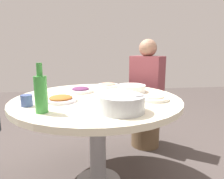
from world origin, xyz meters
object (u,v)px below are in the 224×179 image
object	(u,v)px
dish_shrimp	(108,85)
diner_left	(147,80)
tea_cup_near	(27,101)
dish_stirfry	(61,99)
soup_bowl	(132,88)
tea_cup_far	(40,89)
green_bottle	(41,93)
stool_for_diner_left	(145,127)
dish_eggplant	(81,90)
dish_noodles	(154,98)
round_dining_table	(97,111)
rice_bowl	(122,103)

from	to	relation	value
dish_shrimp	diner_left	distance (m)	0.49
tea_cup_near	diner_left	world-z (taller)	diner_left
dish_stirfry	diner_left	xyz separation A→B (m)	(-0.85, -0.73, 0.01)
soup_bowl	tea_cup_far	bearing A→B (deg)	-4.22
dish_shrimp	diner_left	xyz separation A→B (m)	(-0.45, -0.19, 0.01)
green_bottle	stool_for_diner_left	bearing A→B (deg)	-133.60
dish_eggplant	dish_noodles	size ratio (longest dim) A/B	1.00
tea_cup_far	diner_left	xyz separation A→B (m)	(-1.06, -0.40, -0.00)
round_dining_table	rice_bowl	size ratio (longest dim) A/B	4.63
diner_left	tea_cup_far	bearing A→B (deg)	20.60
soup_bowl	round_dining_table	bearing A→B (deg)	30.85
rice_bowl	dish_stirfry	bearing A→B (deg)	-37.43
rice_bowl	green_bottle	distance (m)	0.47
dish_shrimp	tea_cup_far	size ratio (longest dim) A/B	2.61
dish_eggplant	soup_bowl	bearing A→B (deg)	175.17
dish_shrimp	stool_for_diner_left	xyz separation A→B (m)	(-0.45, -0.19, -0.53)
rice_bowl	green_bottle	size ratio (longest dim) A/B	0.94
dish_stirfry	round_dining_table	bearing A→B (deg)	-161.26
soup_bowl	stool_for_diner_left	xyz separation A→B (m)	(-0.28, -0.45, -0.54)
green_bottle	tea_cup_near	size ratio (longest dim) A/B	3.89
dish_stirfry	tea_cup_near	xyz separation A→B (m)	(0.21, 0.09, 0.02)
soup_bowl	stool_for_diner_left	bearing A→B (deg)	-121.26
dish_stirfry	stool_for_diner_left	bearing A→B (deg)	-139.36
dish_stirfry	rice_bowl	bearing A→B (deg)	142.57
round_dining_table	green_bottle	size ratio (longest dim) A/B	4.36
tea_cup_near	soup_bowl	bearing A→B (deg)	-154.80
dish_eggplant	dish_shrimp	bearing A→B (deg)	-139.67
dish_noodles	round_dining_table	bearing A→B (deg)	-17.82
dish_eggplant	dish_stirfry	world-z (taller)	same
dish_eggplant	dish_noodles	distance (m)	0.64
round_dining_table	dish_eggplant	bearing A→B (deg)	-60.24
rice_bowl	dish_shrimp	world-z (taller)	rice_bowl
round_dining_table	tea_cup_near	bearing A→B (deg)	21.10
dish_eggplant	tea_cup_near	world-z (taller)	tea_cup_near
round_dining_table	tea_cup_near	xyz separation A→B (m)	(0.47, 0.18, 0.14)
round_dining_table	diner_left	xyz separation A→B (m)	(-0.59, -0.64, 0.13)
green_bottle	tea_cup_near	distance (m)	0.22
dish_noodles	dish_stirfry	bearing A→B (deg)	-3.55
dish_noodles	stool_for_diner_left	distance (m)	0.95
stool_for_diner_left	dish_eggplant	bearing A→B (deg)	30.20
tea_cup_far	green_bottle	bearing A→B (deg)	102.04
dish_noodles	dish_shrimp	world-z (taller)	dish_shrimp
rice_bowl	stool_for_diner_left	distance (m)	1.26
dish_eggplant	round_dining_table	bearing A→B (deg)	119.76
round_dining_table	soup_bowl	xyz separation A→B (m)	(-0.31, -0.19, 0.13)
soup_bowl	tea_cup_far	world-z (taller)	tea_cup_far
green_bottle	stool_for_diner_left	size ratio (longest dim) A/B	0.65
dish_noodles	tea_cup_near	xyz separation A→B (m)	(0.87, 0.05, 0.02)
round_dining_table	soup_bowl	distance (m)	0.39
tea_cup_far	dish_shrimp	bearing A→B (deg)	-161.37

